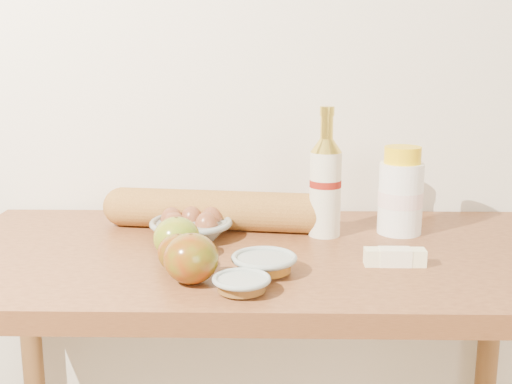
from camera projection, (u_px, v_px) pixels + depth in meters
back_wall at (259, 37)px, 1.46m from camera, size 3.50×0.02×2.60m
table at (256, 310)px, 1.25m from camera, size 1.20×0.60×0.90m
bourbon_bottle at (325, 184)px, 1.30m from camera, size 0.08×0.08×0.26m
cream_bottle at (401, 193)px, 1.32m from camera, size 0.12×0.12×0.18m
egg_bowl at (191, 226)px, 1.30m from camera, size 0.18×0.18×0.06m
baguette at (217, 210)px, 1.36m from camera, size 0.51×0.15×0.08m
apple_yellowgreen at (177, 238)px, 1.16m from camera, size 0.09×0.09×0.08m
apple_redgreen_front at (178, 253)px, 1.10m from camera, size 0.08×0.08×0.07m
apple_redgreen_right at (191, 258)px, 1.04m from camera, size 0.11×0.11×0.08m
sugar_bowl at (241, 284)px, 1.01m from camera, size 0.10×0.10×0.03m
syrup_bowl at (264, 264)px, 1.09m from camera, size 0.13×0.13×0.03m
butter_stick at (395, 257)px, 1.14m from camera, size 0.11×0.03×0.03m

